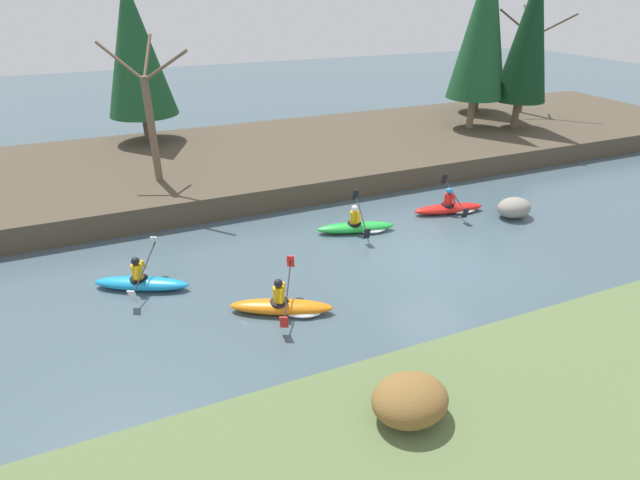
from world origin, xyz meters
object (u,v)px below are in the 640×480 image
(kayaker_lead, at_px, (451,208))
(kayaker_middle, at_px, (359,226))
(kayaker_trailing, at_px, (286,306))
(boulder_midstream, at_px, (514,208))
(kayaker_far_back, at_px, (142,282))

(kayaker_lead, height_order, kayaker_middle, same)
(kayaker_trailing, bearing_deg, kayaker_middle, 67.34)
(kayaker_lead, xyz_separation_m, boulder_midstream, (1.88, -1.21, 0.17))
(kayaker_lead, xyz_separation_m, kayaker_middle, (-3.95, -0.12, 0.00))
(kayaker_trailing, distance_m, boulder_midstream, 10.07)
(kayaker_far_back, bearing_deg, kayaker_trailing, -11.67)
(kayaker_lead, bearing_deg, kayaker_trailing, -144.55)
(kayaker_lead, distance_m, kayaker_middle, 3.95)
(kayaker_lead, relative_size, kayaker_middle, 1.01)
(kayaker_middle, distance_m, kayaker_trailing, 5.31)
(kayaker_lead, distance_m, kayaker_trailing, 8.70)
(boulder_midstream, bearing_deg, kayaker_middle, 169.38)
(boulder_midstream, bearing_deg, kayaker_far_back, 179.25)
(kayaker_trailing, xyz_separation_m, kayaker_far_back, (-3.37, 2.65, 0.02))
(kayaker_lead, bearing_deg, kayaker_far_back, -164.36)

